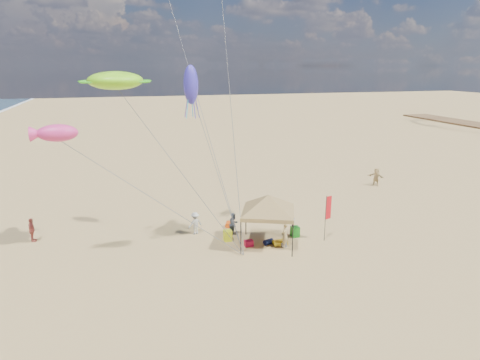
{
  "coord_description": "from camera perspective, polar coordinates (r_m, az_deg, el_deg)",
  "views": [
    {
      "loc": [
        -7.08,
        -21.49,
        10.95
      ],
      "look_at": [
        0.0,
        3.0,
        4.0
      ],
      "focal_mm": 31.4,
      "sensor_mm": 36.0,
      "label": 1
    }
  ],
  "objects": [
    {
      "name": "ground",
      "position": [
        25.14,
        1.93,
        -10.58
      ],
      "size": [
        280.0,
        280.0,
        0.0
      ],
      "primitive_type": "plane",
      "color": "tan",
      "rests_on": "ground"
    },
    {
      "name": "canopy_tent",
      "position": [
        25.81,
        3.88,
        -2.29
      ],
      "size": [
        5.73,
        5.73,
        3.83
      ],
      "color": "black",
      "rests_on": "ground"
    },
    {
      "name": "feather_flag",
      "position": [
        27.4,
        11.83,
        -4.09
      ],
      "size": [
        0.45,
        0.15,
        3.04
      ],
      "color": "black",
      "rests_on": "ground"
    },
    {
      "name": "cooler_red",
      "position": [
        26.63,
        1.19,
        -8.58
      ],
      "size": [
        0.54,
        0.38,
        0.38
      ],
      "primitive_type": "cube",
      "color": "#BD0F30",
      "rests_on": "ground"
    },
    {
      "name": "cooler_blue",
      "position": [
        30.68,
        6.78,
        -5.39
      ],
      "size": [
        0.54,
        0.38,
        0.38
      ],
      "primitive_type": "cube",
      "color": "#1740BC",
      "rests_on": "ground"
    },
    {
      "name": "bag_navy",
      "position": [
        26.91,
        3.89,
        -8.38
      ],
      "size": [
        0.69,
        0.54,
        0.36
      ],
      "primitive_type": "cylinder",
      "rotation": [
        0.0,
        1.57,
        0.35
      ],
      "color": "black",
      "rests_on": "ground"
    },
    {
      "name": "bag_orange",
      "position": [
        29.65,
        -1.64,
        -6.06
      ],
      "size": [
        0.54,
        0.69,
        0.36
      ],
      "primitive_type": "cylinder",
      "rotation": [
        0.0,
        1.57,
        1.22
      ],
      "color": "#DE4C0C",
      "rests_on": "ground"
    },
    {
      "name": "chair_green",
      "position": [
        28.21,
        7.48,
        -6.96
      ],
      "size": [
        0.5,
        0.5,
        0.7
      ],
      "primitive_type": "cube",
      "color": "#167D19",
      "rests_on": "ground"
    },
    {
      "name": "chair_yellow",
      "position": [
        27.37,
        -1.68,
        -7.54
      ],
      "size": [
        0.5,
        0.5,
        0.7
      ],
      "primitive_type": "cube",
      "color": "#E3F71B",
      "rests_on": "ground"
    },
    {
      "name": "crate_grey",
      "position": [
        26.7,
        5.95,
        -8.73
      ],
      "size": [
        0.34,
        0.3,
        0.28
      ],
      "primitive_type": "cube",
      "color": "gray",
      "rests_on": "ground"
    },
    {
      "name": "beach_cart",
      "position": [
        26.83,
        5.46,
        -8.44
      ],
      "size": [
        0.9,
        0.5,
        0.24
      ],
      "primitive_type": "cube",
      "color": "gold",
      "rests_on": "ground"
    },
    {
      "name": "person_near_a",
      "position": [
        26.34,
        6.11,
        -7.45
      ],
      "size": [
        0.71,
        0.7,
        1.65
      ],
      "primitive_type": "imported",
      "rotation": [
        0.0,
        0.0,
        3.92
      ],
      "color": "tan",
      "rests_on": "ground"
    },
    {
      "name": "person_near_b",
      "position": [
        28.01,
        -0.86,
        -6.03
      ],
      "size": [
        0.97,
        0.92,
        1.57
      ],
      "primitive_type": "imported",
      "rotation": [
        0.0,
        0.0,
        0.59
      ],
      "color": "#3C4552",
      "rests_on": "ground"
    },
    {
      "name": "person_near_c",
      "position": [
        28.4,
        -6.11,
        -5.86
      ],
      "size": [
        1.12,
        0.87,
        1.53
      ],
      "primitive_type": "imported",
      "rotation": [
        0.0,
        0.0,
        3.49
      ],
      "color": "beige",
      "rests_on": "ground"
    },
    {
      "name": "person_far_a",
      "position": [
        30.17,
        -26.45,
        -6.1
      ],
      "size": [
        0.44,
        0.95,
        1.58
      ],
      "primitive_type": "imported",
      "rotation": [
        0.0,
        0.0,
        1.51
      ],
      "color": "#AE4D43",
      "rests_on": "ground"
    },
    {
      "name": "person_far_c",
      "position": [
        41.56,
        18.0,
        0.42
      ],
      "size": [
        1.34,
        1.56,
        1.7
      ],
      "primitive_type": "imported",
      "rotation": [
        0.0,
        0.0,
        5.35
      ],
      "color": "tan",
      "rests_on": "ground"
    },
    {
      "name": "turtle_kite",
      "position": [
        23.74,
        -16.58,
        12.82
      ],
      "size": [
        3.54,
        3.2,
        0.97
      ],
      "primitive_type": "ellipsoid",
      "rotation": [
        0.0,
        0.0,
        -0.35
      ],
      "color": "#82ED18",
      "rests_on": "ground"
    },
    {
      "name": "fish_kite",
      "position": [
        23.65,
        -23.55,
        5.88
      ],
      "size": [
        2.27,
        1.76,
        0.9
      ],
      "primitive_type": "ellipsoid",
      "rotation": [
        0.0,
        0.0,
        0.42
      ],
      "color": "#E53384",
      "rests_on": "ground"
    },
    {
      "name": "squid_kite",
      "position": [
        26.57,
        -6.7,
        12.74
      ],
      "size": [
        0.98,
        0.98,
        2.39
      ],
      "primitive_type": "ellipsoid",
      "rotation": [
        0.0,
        0.0,
        0.06
      ],
      "color": "#3A31B9",
      "rests_on": "ground"
    }
  ]
}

